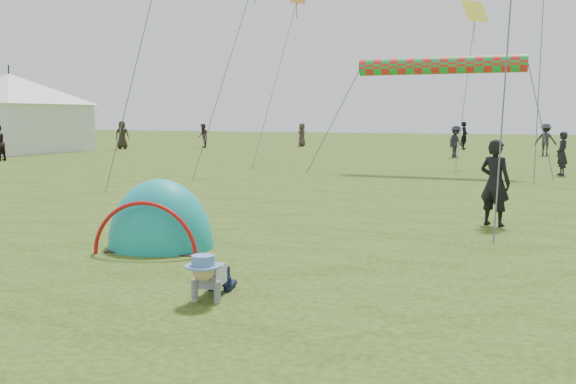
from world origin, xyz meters
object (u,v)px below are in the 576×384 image
at_px(crawling_toddler, 210,275).
at_px(standing_adult, 495,183).
at_px(event_marquee, 11,110).
at_px(popup_tent, 161,248).

relative_size(crawling_toddler, standing_adult, 0.45).
xyz_separation_m(standing_adult, event_marquee, (-28.22, 15.92, 1.60)).
bearing_deg(event_marquee, crawling_toddler, -40.19).
xyz_separation_m(crawling_toddler, standing_adult, (2.75, 6.57, 0.56)).
bearing_deg(crawling_toddler, popup_tent, 124.20).
height_order(crawling_toddler, popup_tent, popup_tent).
bearing_deg(popup_tent, standing_adult, 30.11).
height_order(popup_tent, standing_adult, standing_adult).
bearing_deg(crawling_toddler, event_marquee, 129.43).
xyz_separation_m(crawling_toddler, popup_tent, (-2.19, 2.32, -0.29)).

